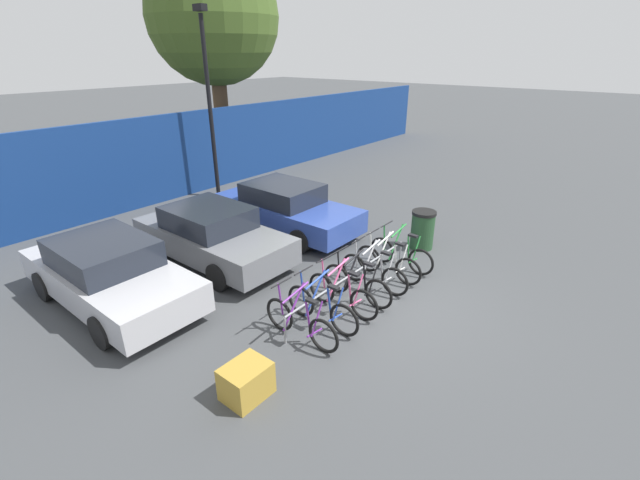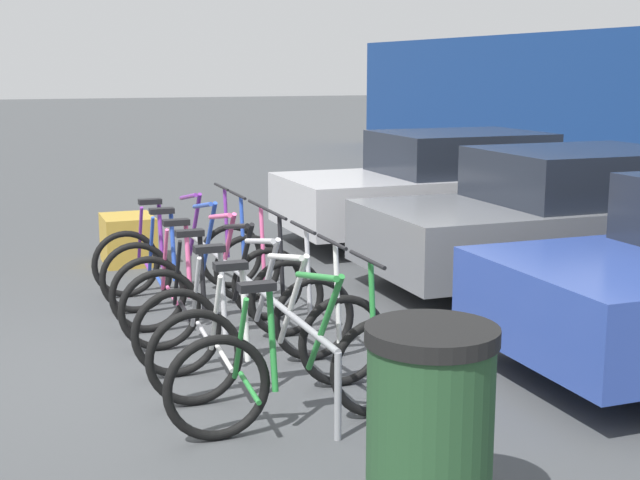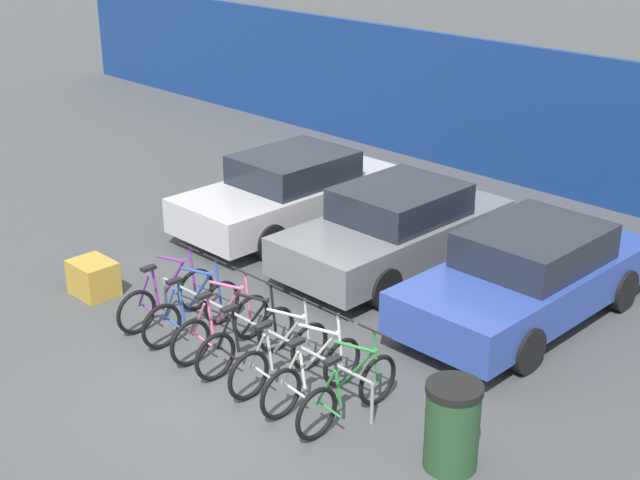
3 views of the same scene
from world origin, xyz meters
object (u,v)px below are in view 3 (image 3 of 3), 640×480
object	(u,v)px
car_silver	(291,191)
bicycle_purple	(167,298)
bike_rack	(257,329)
bicycle_silver	(280,357)
bicycle_blue	(192,311)
cargo_crate	(93,278)
bicycle_pink	(221,326)
bicycle_white	(312,374)
trash_bin	(452,426)
bicycle_green	(348,393)
bicycle_black	(246,339)
car_blue	(529,275)
car_grey	(396,228)

from	to	relation	value
car_silver	bicycle_purple	bearing A→B (deg)	-68.88
bike_rack	bicycle_silver	world-z (taller)	bicycle_silver
bicycle_blue	cargo_crate	world-z (taller)	bicycle_blue
bicycle_pink	bicycle_white	distance (m)	1.77
bicycle_blue	bicycle_pink	world-z (taller)	same
bike_rack	bicycle_pink	size ratio (longest dim) A/B	2.44
trash_bin	bike_rack	bearing A→B (deg)	-179.88
bike_rack	bicycle_green	bearing A→B (deg)	-4.68
bicycle_black	bicycle_silver	bearing A→B (deg)	-2.05
bicycle_blue	bicycle_black	size ratio (longest dim) A/B	1.00
bicycle_purple	car_silver	bearing A→B (deg)	114.05
bicycle_white	bicycle_blue	bearing A→B (deg)	176.76
bicycle_blue	car_blue	size ratio (longest dim) A/B	0.38
bicycle_green	cargo_crate	world-z (taller)	bicycle_green
bicycle_white	car_blue	distance (m)	3.85
bicycle_blue	bicycle_pink	bearing A→B (deg)	3.58
bicycle_white	car_grey	world-z (taller)	car_grey
bicycle_white	trash_bin	size ratio (longest dim) A/B	1.66
car_silver	car_blue	size ratio (longest dim) A/B	0.98
bike_rack	car_blue	size ratio (longest dim) A/B	0.94
bicycle_pink	bicycle_green	world-z (taller)	same
bicycle_black	bicycle_pink	bearing A→B (deg)	177.95
bicycle_green	car_silver	world-z (taller)	car_silver
bicycle_blue	car_grey	distance (m)	3.88
bicycle_white	bicycle_purple	bearing A→B (deg)	176.76
bicycle_white	cargo_crate	xyz separation A→B (m)	(-4.58, -0.28, -0.10)
bicycle_green	car_silver	xyz separation A→B (m)	(-5.13, 3.87, 0.31)
bicycle_pink	cargo_crate	xyz separation A→B (m)	(-2.81, -0.28, -0.10)
car_grey	cargo_crate	bearing A→B (deg)	-122.49
bicycle_purple	trash_bin	bearing A→B (deg)	4.70
bicycle_purple	car_silver	xyz separation A→B (m)	(-1.50, 3.87, 0.31)
car_silver	cargo_crate	bearing A→B (deg)	-90.77
bicycle_black	car_blue	xyz separation A→B (m)	(1.86, 3.79, 0.31)
bike_rack	car_silver	bearing A→B (deg)	131.64
bicycle_white	car_blue	size ratio (longest dim) A/B	0.38
bicycle_black	bicycle_white	world-z (taller)	same
bike_rack	bicycle_purple	bearing A→B (deg)	-175.32
bicycle_black	cargo_crate	size ratio (longest dim) A/B	2.44
bicycle_green	cargo_crate	distance (m)	5.19
car_silver	bike_rack	bearing A→B (deg)	-48.36
bicycle_blue	cargo_crate	distance (m)	2.18
bike_rack	bicycle_purple	xyz separation A→B (m)	(-1.81, -0.15, -0.11)
bicycle_white	bicycle_green	bearing A→B (deg)	-3.24
bicycle_pink	car_grey	xyz separation A→B (m)	(-0.19, 3.84, 0.31)
bicycle_blue	car_grey	world-z (taller)	car_grey
bicycle_blue	car_silver	bearing A→B (deg)	122.06
bicycle_purple	car_blue	size ratio (longest dim) A/B	0.38
bicycle_blue	bicycle_white	distance (m)	2.42
bicycle_black	car_silver	distance (m)	5.08
bike_rack	trash_bin	bearing A→B (deg)	0.12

